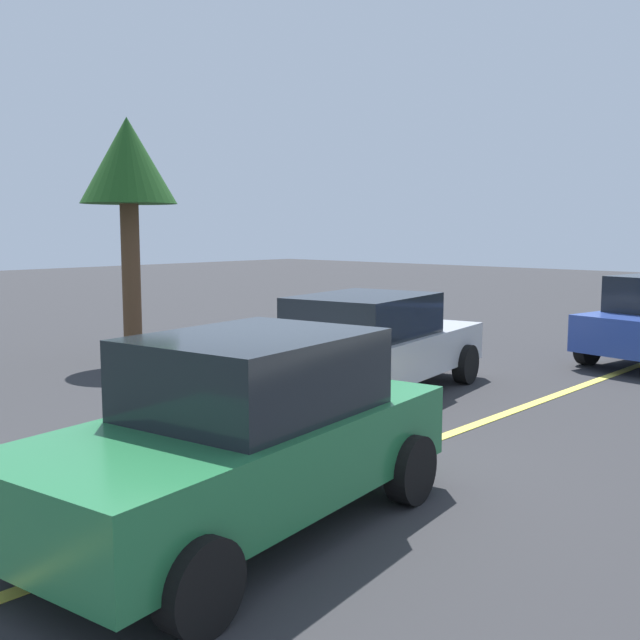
# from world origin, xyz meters

# --- Properties ---
(ground_plane) EXTENTS (80.00, 80.00, 0.00)m
(ground_plane) POSITION_xyz_m (0.00, 0.00, 0.00)
(ground_plane) COLOR #2D2D30
(lane_marking_centre) EXTENTS (28.00, 0.16, 0.01)m
(lane_marking_centre) POSITION_xyz_m (3.00, 0.00, 0.01)
(lane_marking_centre) COLOR #E0D14C
(car_green_near_curb) EXTENTS (4.26, 2.40, 1.64)m
(car_green_near_curb) POSITION_xyz_m (-0.67, -0.32, 0.82)
(car_green_near_curb) COLOR #236B3D
(car_green_near_curb) RESTS_ON ground_plane
(car_silver_far_lane) EXTENTS (4.78, 2.63, 1.54)m
(car_silver_far_lane) POSITION_xyz_m (4.02, 2.14, 0.78)
(car_silver_far_lane) COLOR #B7BABF
(car_silver_far_lane) RESTS_ON ground_plane
(tree_left_verge) EXTENTS (1.80, 1.80, 4.59)m
(tree_left_verge) POSITION_xyz_m (3.32, 7.42, 3.64)
(tree_left_verge) COLOR #513823
(tree_left_verge) RESTS_ON ground_plane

